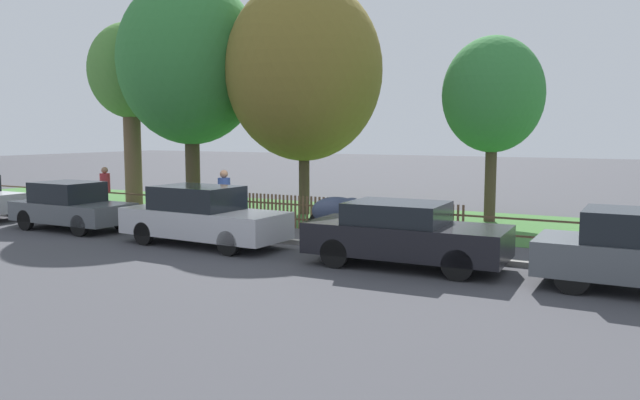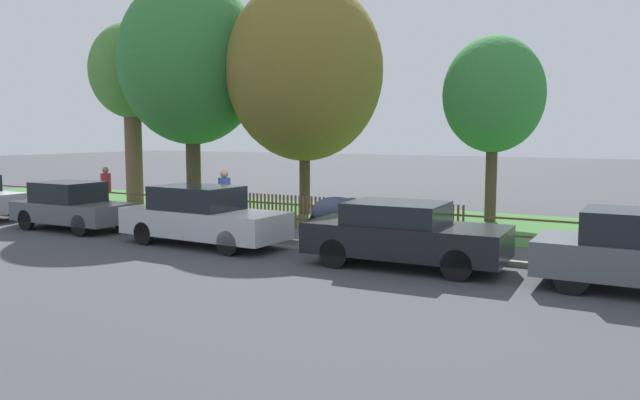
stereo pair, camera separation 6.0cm
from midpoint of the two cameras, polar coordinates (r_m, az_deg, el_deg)
The scene contains 14 objects.
ground_plane at distance 17.05m, azimuth -7.50°, elevation -3.59°, with size 120.00×120.00×0.00m, color #424247.
kerb_stone at distance 17.12m, azimuth -7.31°, elevation -3.35°, with size 38.52×0.20×0.12m, color gray.
grass_strip at distance 21.83m, azimuth 1.22°, elevation -1.37°, with size 38.52×6.50×0.01m, color #3D7033.
park_fence at distance 18.97m, azimuth -3.25°, elevation -1.03°, with size 38.52×0.05×1.00m.
parked_car_black_saloon at distance 19.94m, azimuth -21.88°, elevation -0.51°, with size 3.75×1.66×1.42m.
parked_car_navy_estate at distance 16.23m, azimuth -10.83°, elevation -1.47°, with size 4.52×1.81×1.52m.
parked_car_red_compact at distance 13.56m, azimuth 7.58°, elevation -3.07°, with size 4.33×1.92×1.39m.
covered_motorcycle at distance 17.22m, azimuth 1.69°, elevation -1.15°, with size 1.92×0.86×1.11m.
tree_nearest_kerb at distance 25.79m, azimuth -17.02°, elevation 10.93°, with size 3.21×3.21×7.12m.
tree_behind_motorcycle at distance 24.01m, azimuth -11.84°, elevation 12.26°, with size 5.32×5.32×8.55m.
tree_mid_park at distance 22.08m, azimuth -1.56°, elevation 11.73°, with size 5.45×5.45×8.15m.
tree_far_left at distance 20.81m, azimuth 15.45°, elevation 9.21°, with size 3.20×3.20×5.92m.
pedestrian_near_fence at distance 22.76m, azimuth -19.11°, elevation 1.02°, with size 0.49×0.49×1.70m.
pedestrian_by_lamp at distance 18.53m, azimuth -8.84°, elevation 0.33°, with size 0.47×0.47×1.79m.
Camera 1 is at (9.85, -13.61, 2.90)m, focal length 35.00 mm.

